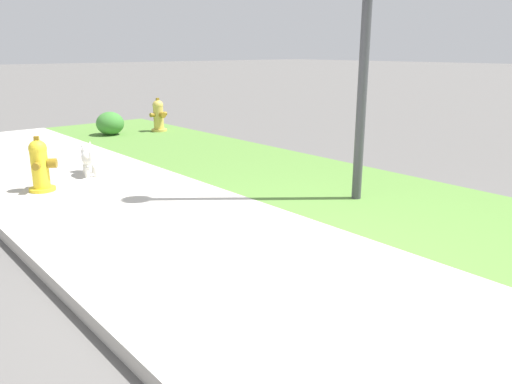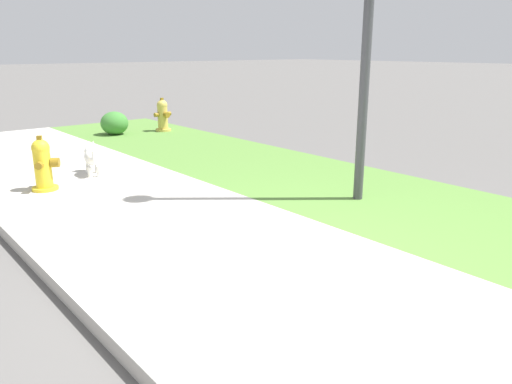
{
  "view_description": "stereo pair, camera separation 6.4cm",
  "coord_description": "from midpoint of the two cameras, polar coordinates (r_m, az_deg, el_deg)",
  "views": [
    {
      "loc": [
        2.6,
        -2.42,
        1.72
      ],
      "look_at": [
        -0.89,
        0.58,
        0.4
      ],
      "focal_mm": 35.0,
      "sensor_mm": 36.0,
      "label": 1
    },
    {
      "loc": [
        2.64,
        -2.37,
        1.72
      ],
      "look_at": [
        -0.89,
        0.58,
        0.4
      ],
      "focal_mm": 35.0,
      "sensor_mm": 36.0,
      "label": 2
    }
  ],
  "objects": [
    {
      "name": "small_white_dog",
      "position": [
        7.4,
        -18.01,
        3.84
      ],
      "size": [
        0.55,
        0.32,
        0.45
      ],
      "rotation": [
        0.0,
        0.0,
        2.85
      ],
      "color": "white",
      "rests_on": "ground"
    },
    {
      "name": "grass_verge",
      "position": [
        5.76,
        20.72,
        -2.38
      ],
      "size": [
        18.0,
        2.43,
        0.01
      ],
      "primitive_type": "cube",
      "color": "#568438",
      "rests_on": "ground"
    },
    {
      "name": "fire_hydrant_far_end",
      "position": [
        11.05,
        -10.45,
        8.61
      ],
      "size": [
        0.38,
        0.4,
        0.71
      ],
      "rotation": [
        0.0,
        0.0,
        4.77
      ],
      "color": "gold",
      "rests_on": "ground"
    },
    {
      "name": "street_curb",
      "position": [
        3.29,
        -15.46,
        -15.0
      ],
      "size": [
        18.0,
        0.16,
        0.12
      ],
      "primitive_type": "cube",
      "color": "#BCB7AD",
      "rests_on": "ground"
    },
    {
      "name": "shrub_bush_near_lamp",
      "position": [
        10.82,
        -15.71,
        7.59
      ],
      "size": [
        0.56,
        0.56,
        0.48
      ],
      "color": "#3D7F33",
      "rests_on": "ground"
    },
    {
      "name": "sidewalk_pavement",
      "position": [
        3.94,
        2.36,
        -9.81
      ],
      "size": [
        18.0,
        2.46,
        0.01
      ],
      "primitive_type": "cube",
      "color": "#BCB7AD",
      "rests_on": "ground"
    },
    {
      "name": "ground_plane",
      "position": [
        3.94,
        2.36,
        -9.87
      ],
      "size": [
        120.0,
        120.0,
        0.0
      ],
      "primitive_type": "plane",
      "color": "#5B5956"
    },
    {
      "name": "fire_hydrant_mid_block",
      "position": [
        6.74,
        -22.92,
        2.88
      ],
      "size": [
        0.37,
        0.36,
        0.7
      ],
      "rotation": [
        0.0,
        0.0,
        5.73
      ],
      "color": "yellow",
      "rests_on": "ground"
    }
  ]
}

